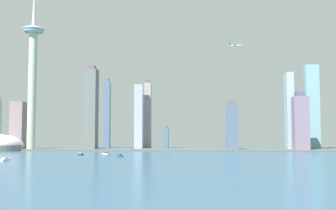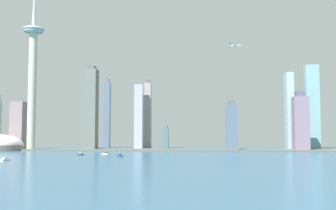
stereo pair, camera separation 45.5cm
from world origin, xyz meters
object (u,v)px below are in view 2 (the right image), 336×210
(skyscraper_7, at_px, (312,107))
(skyscraper_4, at_px, (92,109))
(skyscraper_11, at_px, (301,123))
(boat_1, at_px, (4,160))
(boat_0, at_px, (106,153))
(observation_tower, at_px, (33,67))
(skyscraper_9, at_px, (107,115))
(skyscraper_0, at_px, (148,115))
(skyscraper_12, at_px, (166,138))
(airplane, at_px, (235,45))
(skyscraper_2, at_px, (139,117))
(skyscraper_8, at_px, (232,127))
(boat_3, at_px, (120,156))
(boat_2, at_px, (81,154))
(skyscraper_1, at_px, (18,126))
(skyscraper_6, at_px, (289,111))

(skyscraper_7, bearing_deg, skyscraper_4, -170.87)
(skyscraper_7, xyz_separation_m, skyscraper_11, (-45.96, -84.67, -35.39))
(boat_1, bearing_deg, boat_0, 157.51)
(observation_tower, bearing_deg, boat_0, -35.68)
(skyscraper_4, relative_size, boat_1, 10.65)
(skyscraper_9, bearing_deg, skyscraper_11, -14.38)
(skyscraper_0, bearing_deg, skyscraper_12, 2.13)
(skyscraper_11, bearing_deg, airplane, 178.42)
(skyscraper_2, xyz_separation_m, skyscraper_8, (185.91, -33.60, -20.75))
(skyscraper_0, height_order, boat_1, skyscraper_0)
(skyscraper_9, bearing_deg, boat_3, -73.56)
(skyscraper_11, relative_size, skyscraper_12, 2.27)
(observation_tower, height_order, skyscraper_4, observation_tower)
(skyscraper_2, xyz_separation_m, boat_1, (-114.49, -335.75, -64.98))
(skyscraper_12, bearing_deg, boat_1, -114.17)
(boat_2, bearing_deg, skyscraper_0, 118.55)
(boat_2, bearing_deg, skyscraper_12, 110.68)
(skyscraper_1, distance_m, airplane, 475.99)
(boat_1, height_order, boat_3, boat_3)
(observation_tower, distance_m, skyscraper_8, 410.82)
(skyscraper_1, bearing_deg, observation_tower, -44.33)
(skyscraper_2, bearing_deg, skyscraper_1, -179.83)
(skyscraper_1, distance_m, skyscraper_12, 309.92)
(skyscraper_0, relative_size, boat_1, 9.33)
(skyscraper_8, relative_size, boat_0, 7.13)
(skyscraper_7, relative_size, boat_0, 13.07)
(skyscraper_0, height_order, skyscraper_12, skyscraper_0)
(skyscraper_8, bearing_deg, boat_0, -146.06)
(skyscraper_9, height_order, boat_1, skyscraper_9)
(boat_0, bearing_deg, skyscraper_6, -116.68)
(skyscraper_4, bearing_deg, skyscraper_11, -1.71)
(skyscraper_2, bearing_deg, boat_0, -98.70)
(skyscraper_11, bearing_deg, skyscraper_9, 165.62)
(observation_tower, relative_size, boat_0, 24.74)
(observation_tower, bearing_deg, airplane, 1.55)
(skyscraper_11, distance_m, airplane, 192.99)
(boat_2, bearing_deg, airplane, 78.97)
(skyscraper_2, bearing_deg, skyscraper_11, -7.31)
(skyscraper_6, bearing_deg, boat_1, -140.94)
(boat_0, bearing_deg, skyscraper_0, -66.30)
(skyscraper_7, bearing_deg, observation_tower, -170.76)
(skyscraper_6, bearing_deg, skyscraper_8, -162.53)
(observation_tower, relative_size, skyscraper_8, 3.47)
(skyscraper_8, bearing_deg, boat_2, -145.69)
(skyscraper_11, xyz_separation_m, boat_3, (-304.47, -204.25, -51.52))
(boat_1, bearing_deg, skyscraper_8, 141.51)
(skyscraper_2, distance_m, skyscraper_7, 363.20)
(skyscraper_7, height_order, skyscraper_9, skyscraper_7)
(observation_tower, distance_m, boat_2, 268.22)
(skyscraper_7, distance_m, boat_0, 454.18)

